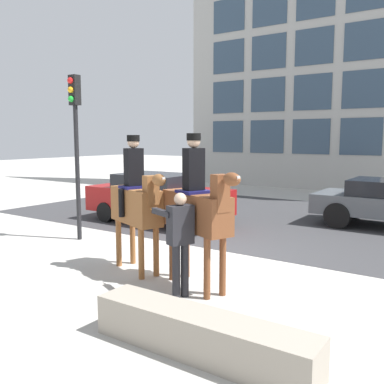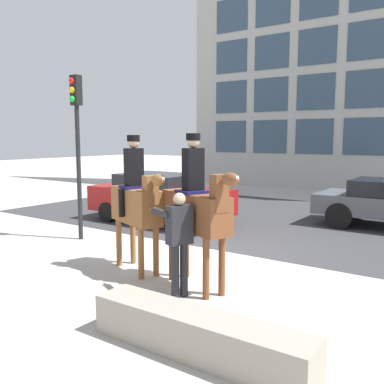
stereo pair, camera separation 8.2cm
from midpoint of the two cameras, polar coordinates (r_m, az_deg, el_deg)
ground_plane at (r=9.38m, az=2.43°, el=-8.58°), size 80.00×80.00×0.00m
road_surface at (r=13.53m, az=13.17°, el=-3.79°), size 18.45×8.50×0.01m
mounted_horse_lead at (r=8.15m, az=-7.66°, el=-1.32°), size 1.73×0.92×2.61m
mounted_horse_companion at (r=7.18m, az=0.40°, el=-2.13°), size 1.88×1.04×2.63m
pedestrian_bystander at (r=6.84m, az=-2.03°, el=-5.91°), size 0.91×0.45×1.70m
street_car_near_lane at (r=12.96m, az=-4.75°, el=-0.66°), size 4.34×1.96×1.47m
traffic_light at (r=10.96m, az=-15.47°, el=7.85°), size 0.24×0.29×4.06m
planter_ledge at (r=5.31m, az=0.68°, el=-18.48°), size 2.87×0.56×0.51m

